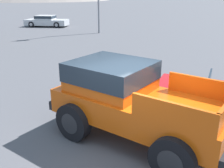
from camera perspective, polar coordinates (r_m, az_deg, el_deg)
ground_plane at (r=6.68m, az=4.27°, el=-13.77°), size 320.00×320.00×0.00m
orange_pickup_truck at (r=6.72m, az=3.87°, el=-2.82°), size 2.90×4.92×1.95m
red_convertible_car at (r=9.29m, az=23.10°, el=-2.40°), size 3.28×4.66×1.12m
parked_car_silver at (r=30.23m, az=-14.08°, el=13.18°), size 4.17×4.69×1.19m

